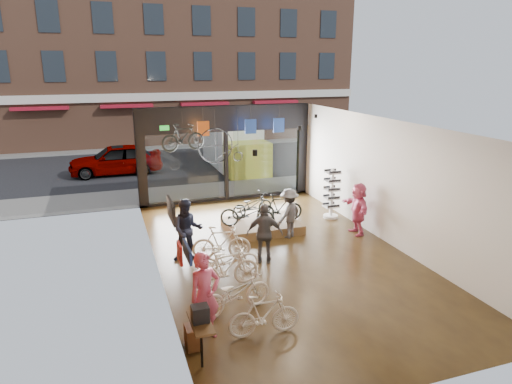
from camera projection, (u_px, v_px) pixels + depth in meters
name	position (u px, v px, depth m)	size (l,w,h in m)	color
ground_plane	(281.00, 256.00, 13.28)	(7.00, 12.00, 0.04)	black
ceiling	(283.00, 124.00, 12.24)	(7.00, 12.00, 0.04)	black
wall_left	(154.00, 204.00, 11.67)	(0.04, 12.00, 3.80)	#AB6A26
wall_right	(389.00, 182.00, 13.85)	(0.04, 12.00, 3.80)	beige
wall_back	(422.00, 290.00, 7.27)	(7.00, 0.04, 3.80)	beige
storefront	(226.00, 154.00, 18.23)	(7.00, 0.26, 3.80)	black
exit_sign	(164.00, 128.00, 17.07)	(0.35, 0.06, 0.18)	#198C26
street_road	(187.00, 158.00, 26.95)	(30.00, 18.00, 0.02)	black
sidewalk_near	(220.00, 190.00, 19.82)	(30.00, 2.40, 0.12)	slate
sidewalk_far	(176.00, 146.00, 30.58)	(30.00, 2.00, 0.12)	slate
opposite_building	(165.00, 39.00, 30.97)	(26.00, 5.00, 14.00)	brown
street_car	(116.00, 159.00, 22.74)	(1.80, 4.48, 1.53)	gray
box_truck	(237.00, 146.00, 23.54)	(2.15, 6.44, 2.54)	silver
floor_bike_1	(264.00, 315.00, 9.26)	(0.42, 1.50, 0.90)	beige
floor_bike_2	(235.00, 293.00, 10.13)	(0.61, 1.74, 0.91)	beige
floor_bike_3	(226.00, 268.00, 11.24)	(0.48, 1.70, 1.02)	beige
floor_bike_4	(228.00, 259.00, 11.93)	(0.58, 1.65, 0.87)	beige
floor_bike_5	(221.00, 243.00, 12.87)	(0.47, 1.66, 1.00)	beige
display_platform	(262.00, 226.00, 15.23)	(2.40, 1.80, 0.30)	#4D3520
display_bike_left	(247.00, 213.00, 14.54)	(0.62, 1.77, 0.93)	black
display_bike_mid	(280.00, 208.00, 15.11)	(0.44, 1.56, 0.94)	black
display_bike_right	(252.00, 205.00, 15.55)	(0.55, 1.59, 0.83)	black
customer_0	(205.00, 296.00, 9.04)	(0.68, 0.44, 1.85)	#CC4C72
customer_1	(187.00, 230.00, 12.72)	(0.87, 0.68, 1.79)	#161C33
customer_2	(265.00, 234.00, 12.57)	(1.01, 0.42, 1.72)	#3F3F44
customer_3	(289.00, 213.00, 14.44)	(1.03, 0.59, 1.60)	#3F3F44
customer_5	(358.00, 209.00, 14.73)	(1.59, 0.51, 1.71)	#CC4C72
sunglasses_rack	(332.00, 194.00, 16.26)	(0.53, 0.43, 1.78)	white
wall_merch	(185.00, 285.00, 8.69)	(0.40, 2.40, 2.60)	navy
penny_farthing	(223.00, 147.00, 16.35)	(1.59, 0.06, 1.27)	black
hung_bike	(183.00, 137.00, 15.69)	(0.45, 1.58, 0.95)	black
jersey_left	(203.00, 129.00, 16.86)	(0.45, 0.03, 0.55)	#CC5919
jersey_mid	(251.00, 127.00, 17.43)	(0.45, 0.03, 0.55)	#1E3F99
jersey_right	(279.00, 125.00, 17.79)	(0.45, 0.03, 0.55)	#1E3F99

